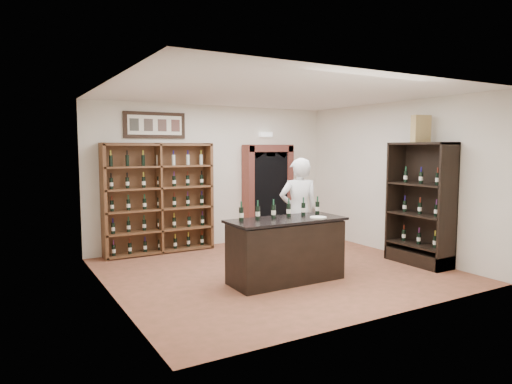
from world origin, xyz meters
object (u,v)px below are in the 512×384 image
wine_shelf (159,198)px  shopkeeper (299,212)px  side_cabinet (421,223)px  tasting_counter (286,250)px  wine_crate (421,129)px  counter_bottle_0 (241,214)px

wine_shelf → shopkeeper: 2.89m
side_cabinet → tasting_counter: bearing=173.7°
tasting_counter → side_cabinet: bearing=-6.3°
wine_shelf → wine_crate: 5.13m
shopkeeper → tasting_counter: bearing=63.8°
wine_crate → shopkeeper: bearing=163.1°
wine_shelf → wine_crate: (3.75, -3.22, 1.34)m
counter_bottle_0 → side_cabinet: (3.44, -0.45, -0.35)m
shopkeeper → wine_crate: bearing=172.8°
side_cabinet → wine_crate: size_ratio=4.62×
counter_bottle_0 → side_cabinet: 3.49m
wine_shelf → wine_crate: bearing=-40.7°
wine_shelf → tasting_counter: 3.19m
tasting_counter → side_cabinet: (2.72, -0.30, 0.26)m
counter_bottle_0 → wine_crate: size_ratio=0.63×
tasting_counter → counter_bottle_0: size_ratio=6.27×
side_cabinet → counter_bottle_0: bearing=172.6°
side_cabinet → wine_crate: bearing=172.5°
wine_shelf → side_cabinet: same height
wine_shelf → counter_bottle_0: wine_shelf is taller
tasting_counter → counter_bottle_0: bearing=168.6°
wine_shelf → tasting_counter: size_ratio=1.17×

